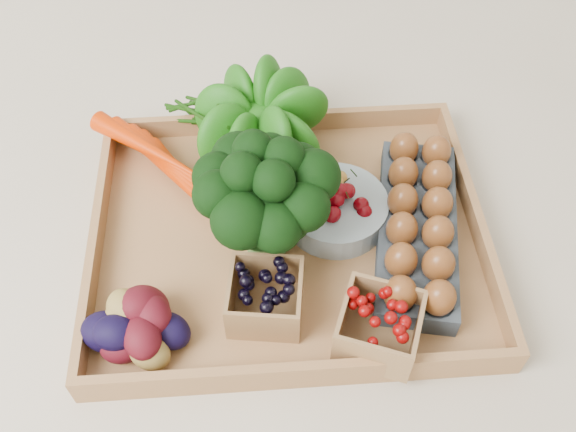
{
  "coord_description": "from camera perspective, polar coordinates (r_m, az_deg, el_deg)",
  "views": [
    {
      "loc": [
        -0.04,
        -0.55,
        0.75
      ],
      "look_at": [
        0.0,
        0.0,
        0.06
      ],
      "focal_mm": 40.0,
      "sensor_mm": 36.0,
      "label": 1
    }
  ],
  "objects": [
    {
      "name": "carrots",
      "position": [
        0.99,
        -10.37,
        4.38
      ],
      "size": [
        0.22,
        0.16,
        0.05
      ],
      "primitive_type": null,
      "color": "red",
      "rests_on": "tray"
    },
    {
      "name": "egg_carton",
      "position": [
        0.92,
        11.33,
        -1.23
      ],
      "size": [
        0.17,
        0.32,
        0.04
      ],
      "primitive_type": "cube",
      "rotation": [
        0.0,
        0.0,
        -0.2
      ],
      "color": "#383F47",
      "rests_on": "tray"
    },
    {
      "name": "broccoli",
      "position": [
        0.85,
        -2.01,
        -0.1
      ],
      "size": [
        0.18,
        0.18,
        0.14
      ],
      "primitive_type": null,
      "color": "black",
      "rests_on": "tray"
    },
    {
      "name": "potatoes",
      "position": [
        0.82,
        -13.56,
        -9.19
      ],
      "size": [
        0.15,
        0.15,
        0.09
      ],
      "primitive_type": null,
      "color": "#410A12",
      "rests_on": "tray"
    },
    {
      "name": "ground",
      "position": [
        0.93,
        0.0,
        -2.29
      ],
      "size": [
        4.0,
        4.0,
        0.0
      ],
      "primitive_type": "plane",
      "color": "beige",
      "rests_on": "ground"
    },
    {
      "name": "lettuce",
      "position": [
        0.98,
        -2.62,
        8.81
      ],
      "size": [
        0.15,
        0.15,
        0.15
      ],
      "primitive_type": "sphere",
      "color": "#19540D",
      "rests_on": "tray"
    },
    {
      "name": "punnet_blackberry",
      "position": [
        0.83,
        -2.02,
        -7.21
      ],
      "size": [
        0.11,
        0.11,
        0.06
      ],
      "primitive_type": "cube",
      "rotation": [
        0.0,
        0.0,
        -0.14
      ],
      "color": "black",
      "rests_on": "tray"
    },
    {
      "name": "tray",
      "position": [
        0.93,
        0.0,
        -2.02
      ],
      "size": [
        0.55,
        0.45,
        0.01
      ],
      "primitive_type": "cube",
      "color": "#AA7747",
      "rests_on": "ground"
    },
    {
      "name": "punnet_raspberry",
      "position": [
        0.81,
        8.1,
        -9.69
      ],
      "size": [
        0.13,
        0.13,
        0.07
      ],
      "primitive_type": "cube",
      "rotation": [
        0.0,
        0.0,
        -0.37
      ],
      "color": "#6A0504",
      "rests_on": "tray"
    },
    {
      "name": "cherry_bowl",
      "position": [
        0.93,
        4.25,
        0.56
      ],
      "size": [
        0.15,
        0.15,
        0.04
      ],
      "primitive_type": "cylinder",
      "color": "#8C9EA5",
      "rests_on": "tray"
    }
  ]
}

